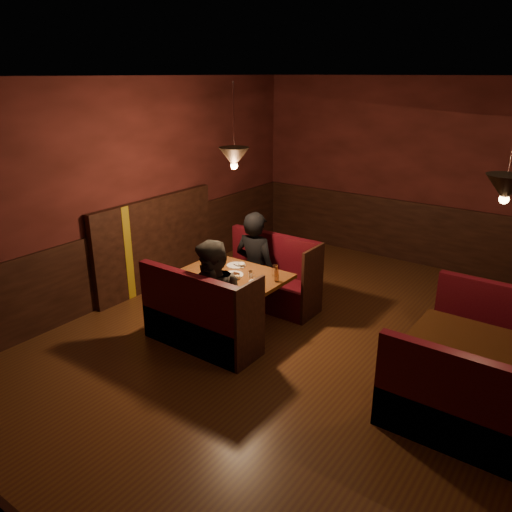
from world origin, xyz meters
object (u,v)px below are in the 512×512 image
Objects in this scene: main_table at (237,284)px; second_bench_near at (456,413)px; main_bench_far at (271,283)px; second_table at (476,356)px; diner_a at (255,246)px; second_bench_far at (493,344)px; main_bench_near at (199,324)px; diner_b at (214,281)px.

second_bench_near is at bearing -12.91° from main_table.
main_bench_far reaches higher than main_table.
main_bench_far is at bearing 166.44° from second_table.
second_bench_near reaches higher than main_table.
diner_a is at bearing 157.28° from second_bench_near.
second_table is at bearing -92.20° from second_bench_far.
second_bench_near is (2.78, -0.64, -0.23)m from main_table.
diner_b reaches higher than main_bench_near.
main_bench_far is 1.43m from main_bench_near.
diner_a is at bearing -142.14° from main_bench_far.
diner_b is at bearing -77.31° from main_table.
main_table is 0.75m from main_bench_far.
diner_b is at bearing -153.78° from second_bench_far.
main_bench_far is at bearing 90.00° from main_bench_near.
main_bench_near is 2.76m from second_bench_near.
main_bench_far is 1.20× the size of second_table.
main_bench_near is at bearing -90.00° from main_bench_far.
second_bench_far is 1.00× the size of second_bench_near.
main_bench_near is 0.53m from diner_b.
main_bench_far is 1.08× the size of second_bench_far.
diner_b is (-2.65, -1.31, 0.50)m from second_bench_far.
second_bench_near is 2.70m from diner_b.
second_table is at bearing 167.85° from diner_a.
second_bench_far is at bearing 27.88° from main_bench_near.
main_table is 0.75m from main_bench_near.
second_bench_near is 0.81× the size of diner_b.
diner_a reaches higher than second_bench_far.
diner_a reaches higher than diner_b.
second_bench_far is 0.81× the size of diner_b.
second_bench_near is 0.79× the size of diner_a.
main_bench_far is 1.37m from diner_b.
second_table is (2.74, 0.77, 0.18)m from main_bench_near.
diner_b is at bearing 178.33° from second_bench_near.
second_bench_far is (2.78, 0.75, -0.23)m from main_table.
diner_a is 1.18m from diner_b.
second_table is 0.90× the size of second_bench_far.
diner_a is (-0.15, 0.59, 0.29)m from main_table.
main_bench_near is 3.13m from second_bench_far.
second_table is 0.90× the size of second_bench_near.
diner_b is (0.11, 0.16, 0.49)m from main_bench_near.
main_bench_near reaches higher than main_table.
main_bench_far is at bearing -143.87° from diner_a.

